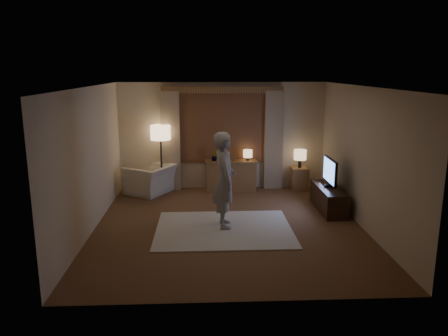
{
  "coord_description": "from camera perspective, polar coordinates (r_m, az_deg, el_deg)",
  "views": [
    {
      "loc": [
        -0.45,
        -7.79,
        2.91
      ],
      "look_at": [
        -0.06,
        0.6,
        0.99
      ],
      "focal_mm": 35.0,
      "sensor_mm": 36.0,
      "label": 1
    }
  ],
  "objects": [
    {
      "name": "tv",
      "position": [
        9.27,
        13.68,
        -0.45
      ],
      "size": [
        0.21,
        0.85,
        0.61
      ],
      "color": "black",
      "rests_on": "tv_stand"
    },
    {
      "name": "sideboard",
      "position": [
        10.62,
        0.94,
        -1.09
      ],
      "size": [
        1.2,
        0.4,
        0.7
      ],
      "primitive_type": "cube",
      "color": "brown",
      "rests_on": "floor"
    },
    {
      "name": "picture_frame",
      "position": [
        10.53,
        0.95,
        1.29
      ],
      "size": [
        0.16,
        0.02,
        0.2
      ],
      "primitive_type": "cube",
      "color": "brown",
      "rests_on": "sideboard"
    },
    {
      "name": "tv_stand",
      "position": [
        9.41,
        13.5,
        -3.92
      ],
      "size": [
        0.45,
        1.4,
        0.5
      ],
      "primitive_type": "cube",
      "color": "black",
      "rests_on": "floor"
    },
    {
      "name": "table_lamp_sideboard",
      "position": [
        10.54,
        3.12,
        1.83
      ],
      "size": [
        0.22,
        0.22,
        0.3
      ],
      "color": "black",
      "rests_on": "sideboard"
    },
    {
      "name": "floor_lamp",
      "position": [
        10.44,
        -8.29,
        4.13
      ],
      "size": [
        0.47,
        0.47,
        1.61
      ],
      "color": "black",
      "rests_on": "floor"
    },
    {
      "name": "rug",
      "position": [
        8.16,
        -0.01,
        -7.97
      ],
      "size": [
        2.5,
        2.0,
        0.02
      ],
      "primitive_type": "cube",
      "color": "beige",
      "rests_on": "floor"
    },
    {
      "name": "armchair",
      "position": [
        10.51,
        -9.57,
        -1.49
      ],
      "size": [
        1.31,
        1.36,
        0.68
      ],
      "primitive_type": "imported",
      "rotation": [
        0.0,
        0.0,
        -2.09
      ],
      "color": "beige",
      "rests_on": "floor"
    },
    {
      "name": "room",
      "position": [
        8.45,
        0.42,
        2.11
      ],
      "size": [
        5.04,
        5.54,
        2.64
      ],
      "color": "brown",
      "rests_on": "ground"
    },
    {
      "name": "person",
      "position": [
        8.02,
        0.06,
        -1.56
      ],
      "size": [
        0.47,
        0.68,
        1.79
      ],
      "primitive_type": "imported",
      "rotation": [
        0.0,
        0.0,
        1.64
      ],
      "color": "#ACA69F",
      "rests_on": "rug"
    },
    {
      "name": "side_table",
      "position": [
        10.83,
        9.79,
        -1.4
      ],
      "size": [
        0.4,
        0.4,
        0.56
      ],
      "primitive_type": "cube",
      "color": "brown",
      "rests_on": "floor"
    },
    {
      "name": "table_lamp_side",
      "position": [
        10.7,
        9.91,
        1.66
      ],
      "size": [
        0.3,
        0.3,
        0.44
      ],
      "color": "black",
      "rests_on": "side_table"
    },
    {
      "name": "plant",
      "position": [
        10.5,
        -1.23,
        1.54
      ],
      "size": [
        0.16,
        0.13,
        0.3
      ],
      "primitive_type": "imported",
      "color": "#999999",
      "rests_on": "sideboard"
    }
  ]
}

